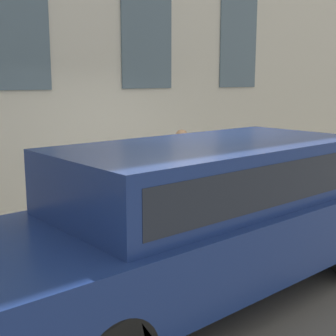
# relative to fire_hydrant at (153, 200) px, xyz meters

# --- Properties ---
(ground_plane) EXTENTS (80.00, 80.00, 0.00)m
(ground_plane) POSITION_rel_fire_hydrant_xyz_m (-0.65, -0.14, -0.51)
(ground_plane) COLOR #514F4C
(sidewalk) EXTENTS (2.57, 60.00, 0.17)m
(sidewalk) POSITION_rel_fire_hydrant_xyz_m (0.64, -0.14, -0.43)
(sidewalk) COLOR #B2ADA3
(sidewalk) RESTS_ON ground_plane
(fire_hydrant) EXTENTS (0.28, 0.41, 0.67)m
(fire_hydrant) POSITION_rel_fire_hydrant_xyz_m (0.00, 0.00, 0.00)
(fire_hydrant) COLOR gold
(fire_hydrant) RESTS_ON sidewalk
(person) EXTENTS (0.31, 0.20, 1.28)m
(person) POSITION_rel_fire_hydrant_xyz_m (0.37, -0.89, 0.43)
(person) COLOR navy
(person) RESTS_ON sidewalk
(parked_truck_navy_near) EXTENTS (1.81, 5.33, 1.60)m
(parked_truck_navy_near) POSITION_rel_fire_hydrant_xyz_m (-1.85, 0.78, 0.41)
(parked_truck_navy_near) COLOR black
(parked_truck_navy_near) RESTS_ON ground_plane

